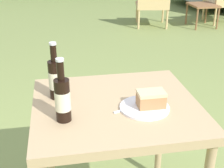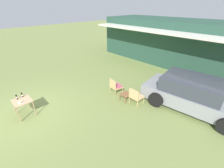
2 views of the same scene
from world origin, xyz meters
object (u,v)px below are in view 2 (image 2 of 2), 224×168
(patio_table, at_px, (22,102))
(wicker_chair_cushioned, at_px, (115,86))
(cake_on_plate, at_px, (21,102))
(cola_bottle_near, at_px, (22,95))
(garden_side_table, at_px, (126,95))
(parked_car, at_px, (194,94))
(cola_bottle_far, at_px, (17,97))
(wicker_chair_plain, at_px, (136,96))

(patio_table, bearing_deg, wicker_chair_cushioned, 70.64)
(cake_on_plate, xyz_separation_m, cola_bottle_near, (-0.38, 0.17, 0.07))
(wicker_chair_cushioned, bearing_deg, garden_side_table, -179.77)
(cake_on_plate, bearing_deg, parked_car, 51.38)
(wicker_chair_cushioned, xyz_separation_m, patio_table, (-1.39, -3.97, 0.21))
(cola_bottle_far, bearing_deg, garden_side_table, 57.67)
(patio_table, distance_m, cake_on_plate, 0.18)
(parked_car, xyz_separation_m, cake_on_plate, (-4.49, -5.62, 0.07))
(cola_bottle_far, bearing_deg, cola_bottle_near, 96.75)
(parked_car, relative_size, wicker_chair_plain, 5.55)
(wicker_chair_cushioned, relative_size, garden_side_table, 1.68)
(parked_car, height_order, wicker_chair_cushioned, parked_car)
(wicker_chair_cushioned, bearing_deg, cake_on_plate, 83.24)
(parked_car, bearing_deg, cake_on_plate, -135.30)
(patio_table, height_order, cake_on_plate, cake_on_plate)
(wicker_chair_plain, xyz_separation_m, garden_side_table, (-0.48, -0.13, -0.09))
(garden_side_table, xyz_separation_m, cola_bottle_near, (-2.50, -3.71, 0.48))
(wicker_chair_plain, bearing_deg, wicker_chair_cushioned, -0.13)
(wicker_chair_plain, bearing_deg, patio_table, 56.31)
(wicker_chair_plain, distance_m, patio_table, 4.80)
(wicker_chair_cushioned, xyz_separation_m, cola_bottle_far, (-1.63, -4.07, 0.39))
(patio_table, height_order, cola_bottle_far, cola_bottle_far)
(wicker_chair_cushioned, height_order, cola_bottle_far, cola_bottle_far)
(wicker_chair_cushioned, relative_size, wicker_chair_plain, 1.00)
(wicker_chair_cushioned, relative_size, cake_on_plate, 3.78)
(wicker_chair_plain, distance_m, cake_on_plate, 4.79)
(wicker_chair_cushioned, height_order, wicker_chair_plain, same)
(wicker_chair_cushioned, distance_m, wicker_chair_plain, 1.33)
(wicker_chair_plain, height_order, cake_on_plate, wicker_chair_plain)
(wicker_chair_plain, xyz_separation_m, cola_bottle_near, (-2.98, -3.84, 0.38))
(garden_side_table, height_order, patio_table, patio_table)
(wicker_chair_plain, height_order, patio_table, wicker_chair_plain)
(cake_on_plate, xyz_separation_m, cola_bottle_far, (-0.36, -0.03, 0.07))
(patio_table, bearing_deg, wicker_chair_plain, 55.34)
(parked_car, bearing_deg, wicker_chair_plain, -146.21)
(garden_side_table, distance_m, cake_on_plate, 4.44)
(cake_on_plate, bearing_deg, cola_bottle_near, 155.85)
(cola_bottle_near, bearing_deg, wicker_chair_plain, 52.13)
(cake_on_plate, bearing_deg, wicker_chair_plain, 57.04)
(garden_side_table, relative_size, patio_table, 0.66)
(cola_bottle_near, bearing_deg, cake_on_plate, -24.15)
(parked_car, height_order, wicker_chair_plain, parked_car)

